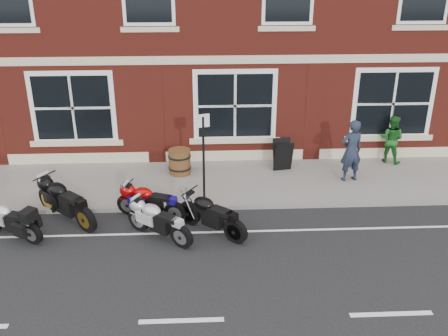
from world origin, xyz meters
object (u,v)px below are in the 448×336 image
at_px(moto_touring_silver, 9,218).
at_px(pedestrian_left, 351,151).
at_px(a_board_sign, 283,155).
at_px(moto_sport_silver, 159,219).
at_px(moto_sport_red, 150,200).
at_px(moto_sport_black, 66,200).
at_px(barrel_planter, 180,162).
at_px(moto_naked_black, 211,213).
at_px(pedestrian_right, 391,139).
at_px(parking_sign, 204,152).

xyz_separation_m(moto_touring_silver, pedestrian_left, (8.99, 2.61, 0.55)).
height_order(moto_touring_silver, a_board_sign, moto_touring_silver).
bearing_deg(moto_sport_silver, moto_sport_red, 54.08).
height_order(moto_touring_silver, moto_sport_black, moto_touring_silver).
bearing_deg(moto_sport_red, a_board_sign, -33.54).
bearing_deg(moto_sport_red, moto_sport_silver, -142.57).
distance_m(moto_touring_silver, barrel_planter, 5.17).
bearing_deg(moto_touring_silver, barrel_planter, -20.95).
xyz_separation_m(moto_sport_silver, moto_naked_black, (1.25, 0.21, 0.03)).
bearing_deg(pedestrian_right, moto_sport_red, 58.67).
bearing_deg(pedestrian_right, moto_touring_silver, 55.72).
xyz_separation_m(moto_touring_silver, moto_naked_black, (4.83, -0.03, 0.03)).
bearing_deg(moto_sport_silver, pedestrian_left, -24.45).
bearing_deg(pedestrian_left, pedestrian_right, -154.59).
bearing_deg(parking_sign, moto_naked_black, -102.66).
relative_size(moto_sport_silver, pedestrian_right, 1.05).
distance_m(moto_sport_silver, a_board_sign, 5.15).
height_order(moto_naked_black, pedestrian_right, pedestrian_right).
bearing_deg(moto_touring_silver, moto_naked_black, -61.34).
bearing_deg(pedestrian_right, moto_naked_black, 69.64).
height_order(moto_sport_silver, pedestrian_left, pedestrian_left).
height_order(moto_sport_silver, parking_sign, parking_sign).
height_order(moto_sport_black, barrel_planter, moto_sport_black).
height_order(moto_naked_black, parking_sign, parking_sign).
bearing_deg(pedestrian_left, moto_sport_red, 5.04).
height_order(pedestrian_right, parking_sign, parking_sign).
bearing_deg(a_board_sign, moto_sport_black, -165.17).
distance_m(moto_naked_black, a_board_sign, 4.21).
distance_m(moto_sport_red, moto_sport_black, 2.13).
distance_m(moto_sport_red, a_board_sign, 4.72).
bearing_deg(pedestrian_left, moto_sport_black, 0.61).
distance_m(barrel_planter, parking_sign, 2.26).
distance_m(moto_touring_silver, parking_sign, 5.01).
height_order(pedestrian_left, pedestrian_right, pedestrian_left).
relative_size(moto_touring_silver, moto_naked_black, 1.03).
xyz_separation_m(pedestrian_left, pedestrian_right, (1.69, 1.33, -0.16)).
relative_size(a_board_sign, parking_sign, 0.39).
distance_m(moto_sport_black, parking_sign, 3.71).
xyz_separation_m(moto_touring_silver, barrel_planter, (3.96, 3.33, -0.00)).
relative_size(moto_sport_red, parking_sign, 0.75).
bearing_deg(moto_sport_black, pedestrian_right, -28.96).
height_order(a_board_sign, parking_sign, parking_sign).
bearing_deg(a_board_sign, barrel_planter, 173.06).
bearing_deg(pedestrian_left, moto_sport_silver, 14.89).
height_order(moto_sport_silver, barrel_planter, barrel_planter).
height_order(moto_sport_black, moto_naked_black, moto_sport_black).
bearing_deg(pedestrian_right, pedestrian_left, 73.70).
height_order(moto_naked_black, pedestrian_left, pedestrian_left).
height_order(moto_naked_black, a_board_sign, a_board_sign).
xyz_separation_m(moto_sport_silver, a_board_sign, (3.56, 3.73, 0.09)).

